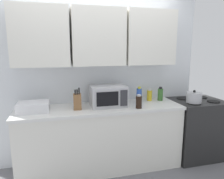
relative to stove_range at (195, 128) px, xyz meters
name	(u,v)px	position (x,y,z in m)	size (l,w,h in m)	color
wall_back_with_cabinets	(97,56)	(-1.50, 0.25, 1.12)	(3.10, 0.38, 2.60)	white
counter_run	(101,137)	(-1.50, 0.02, 0.00)	(2.23, 0.63, 0.90)	white
stove_range	(195,128)	(0.00, 0.00, 0.00)	(0.76, 0.64, 0.91)	black
kettle	(194,97)	(-0.17, -0.14, 0.54)	(0.21, 0.21, 0.18)	#B2B2B7
microwave	(108,96)	(-1.39, 0.05, 0.59)	(0.48, 0.37, 0.28)	#B7B7BC
dish_rack	(33,107)	(-2.36, 0.02, 0.51)	(0.38, 0.30, 0.12)	silver
knife_block	(77,101)	(-1.82, -0.02, 0.55)	(0.11, 0.13, 0.29)	brown
bottle_soy_dark	(139,102)	(-1.03, -0.18, 0.53)	(0.08, 0.08, 0.18)	black
bottle_green_oil	(160,94)	(-0.56, 0.14, 0.54)	(0.08, 0.08, 0.21)	#386B2D
bottle_blue_cleaner	(139,95)	(-0.92, 0.10, 0.56)	(0.08, 0.08, 0.23)	#2D56B7
bottle_yellow_mustard	(149,95)	(-0.72, 0.17, 0.53)	(0.08, 0.08, 0.18)	gold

